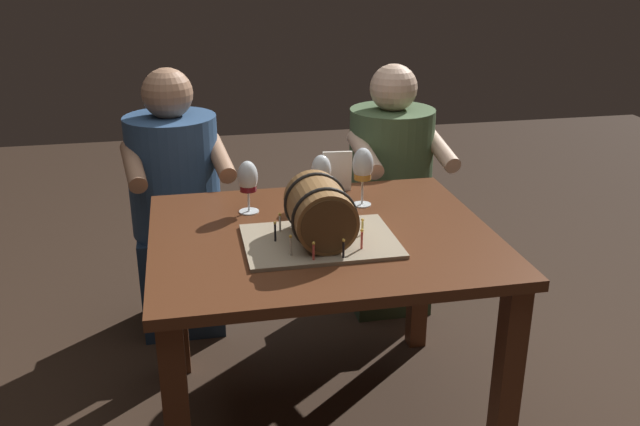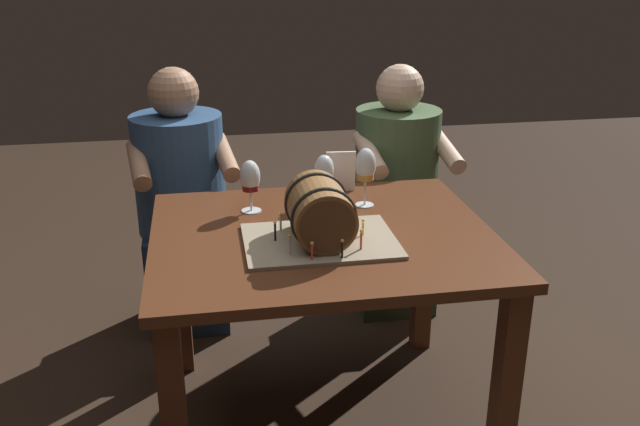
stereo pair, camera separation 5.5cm
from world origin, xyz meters
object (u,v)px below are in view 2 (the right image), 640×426
(menu_card, at_px, (341,171))
(person_seated_right, at_px, (396,198))
(dining_table, at_px, (323,265))
(wine_glass_empty, at_px, (324,171))
(barrel_cake, at_px, (320,216))
(wine_glass_red, at_px, (250,179))
(person_seated_left, at_px, (182,209))
(wine_glass_amber, at_px, (365,167))

(menu_card, distance_m, person_seated_right, 0.58)
(dining_table, xyz_separation_m, person_seated_right, (0.47, 0.77, -0.07))
(wine_glass_empty, xyz_separation_m, person_seated_right, (0.41, 0.49, -0.31))
(barrel_cake, relative_size, wine_glass_empty, 2.67)
(wine_glass_red, relative_size, person_seated_right, 0.16)
(barrel_cake, height_order, person_seated_right, person_seated_right)
(menu_card, xyz_separation_m, person_seated_left, (-0.60, 0.39, -0.26))
(menu_card, bearing_deg, wine_glass_empty, -123.87)
(wine_glass_empty, xyz_separation_m, menu_card, (0.08, 0.10, -0.04))
(wine_glass_amber, relative_size, wine_glass_red, 1.14)
(wine_glass_red, bearing_deg, barrel_cake, -58.55)
(barrel_cake, xyz_separation_m, person_seated_right, (0.49, 0.85, -0.28))
(dining_table, bearing_deg, person_seated_right, 58.68)
(menu_card, xyz_separation_m, person_seated_right, (0.33, 0.39, -0.27))
(dining_table, bearing_deg, barrel_cake, -106.06)
(wine_glass_red, bearing_deg, person_seated_right, 38.43)
(wine_glass_red, distance_m, wine_glass_empty, 0.27)
(menu_card, relative_size, person_seated_right, 0.14)
(barrel_cake, distance_m, person_seated_right, 1.02)
(menu_card, bearing_deg, wine_glass_amber, -65.15)
(wine_glass_empty, xyz_separation_m, person_seated_left, (-0.52, 0.49, -0.30))
(wine_glass_red, relative_size, person_seated_left, 0.16)
(dining_table, distance_m, barrel_cake, 0.22)
(barrel_cake, distance_m, wine_glass_red, 0.36)
(barrel_cake, bearing_deg, wine_glass_amber, 54.34)
(dining_table, bearing_deg, wine_glass_empty, 78.95)
(wine_glass_empty, bearing_deg, wine_glass_amber, -23.22)
(dining_table, height_order, barrel_cake, barrel_cake)
(wine_glass_amber, relative_size, person_seated_right, 0.19)
(barrel_cake, xyz_separation_m, wine_glass_amber, (0.21, 0.30, 0.05))
(wine_glass_amber, distance_m, wine_glass_empty, 0.15)
(wine_glass_empty, bearing_deg, person_seated_right, 49.96)
(wine_glass_red, height_order, wine_glass_empty, wine_glass_red)
(person_seated_right, bearing_deg, wine_glass_red, -141.57)
(menu_card, bearing_deg, dining_table, -104.46)
(dining_table, height_order, menu_card, menu_card)
(barrel_cake, relative_size, person_seated_right, 0.42)
(barrel_cake, relative_size, wine_glass_red, 2.56)
(dining_table, distance_m, person_seated_left, 0.90)
(person_seated_right, bearing_deg, menu_card, -130.28)
(dining_table, relative_size, wine_glass_amber, 5.20)
(barrel_cake, xyz_separation_m, menu_card, (0.16, 0.46, -0.01))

